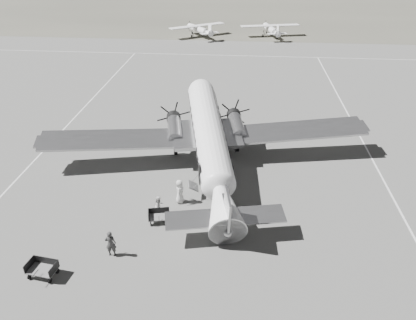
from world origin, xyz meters
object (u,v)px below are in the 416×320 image
(ground_crew, at_px, (111,243))
(passenger, at_px, (180,191))
(ramp_agent, at_px, (159,206))
(light_plane_right, at_px, (271,30))
(baggage_cart_far, at_px, (42,269))
(dc3_airliner, at_px, (210,142))
(light_plane_left, at_px, (199,30))
(baggage_cart_near, at_px, (159,216))

(ground_crew, height_order, passenger, passenger)
(ramp_agent, bearing_deg, ground_crew, -179.27)
(light_plane_right, relative_size, baggage_cart_far, 6.50)
(passenger, bearing_deg, dc3_airliner, -18.46)
(light_plane_right, bearing_deg, light_plane_left, 171.72)
(baggage_cart_near, height_order, baggage_cart_far, baggage_cart_far)
(baggage_cart_far, height_order, passenger, passenger)
(dc3_airliner, xyz_separation_m, ground_crew, (-5.28, -10.74, -1.82))
(baggage_cart_near, bearing_deg, baggage_cart_far, -147.88)
(baggage_cart_near, distance_m, passenger, 2.75)
(baggage_cart_far, height_order, ramp_agent, ramp_agent)
(baggage_cart_far, relative_size, passenger, 0.93)
(light_plane_right, height_order, baggage_cart_near, light_plane_right)
(ground_crew, distance_m, ramp_agent, 4.89)
(dc3_airliner, relative_size, baggage_cart_far, 16.29)
(light_plane_right, relative_size, baggage_cart_near, 7.33)
(dc3_airliner, bearing_deg, light_plane_left, 85.83)
(light_plane_right, distance_m, baggage_cart_far, 65.88)
(light_plane_left, bearing_deg, light_plane_right, -29.42)
(baggage_cart_far, bearing_deg, dc3_airliner, 63.92)
(dc3_airliner, relative_size, passenger, 15.09)
(baggage_cart_far, xyz_separation_m, passenger, (6.92, 8.15, 0.45))
(light_plane_left, distance_m, ramp_agent, 56.20)
(dc3_airliner, bearing_deg, baggage_cart_near, -123.97)
(light_plane_right, bearing_deg, ramp_agent, -114.02)
(light_plane_right, bearing_deg, passenger, -113.11)
(baggage_cart_near, distance_m, ground_crew, 4.28)
(baggage_cart_far, bearing_deg, baggage_cart_near, 52.55)
(ground_crew, distance_m, passenger, 6.94)
(ground_crew, bearing_deg, baggage_cart_near, -130.90)
(light_plane_left, xyz_separation_m, baggage_cart_far, (-2.37, -62.57, -0.69))
(light_plane_right, bearing_deg, baggage_cart_far, -117.90)
(baggage_cart_near, xyz_separation_m, ramp_agent, (-0.12, 0.79, 0.33))
(light_plane_left, height_order, baggage_cart_far, light_plane_left)
(baggage_cart_far, relative_size, ramp_agent, 1.14)
(light_plane_left, height_order, ramp_agent, light_plane_left)
(passenger, bearing_deg, light_plane_left, 7.94)
(light_plane_right, distance_m, baggage_cart_near, 59.11)
(baggage_cart_far, bearing_deg, light_plane_left, 96.11)
(ramp_agent, height_order, passenger, passenger)
(dc3_airliner, distance_m, ramp_agent, 7.35)
(light_plane_left, bearing_deg, baggage_cart_far, -127.07)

